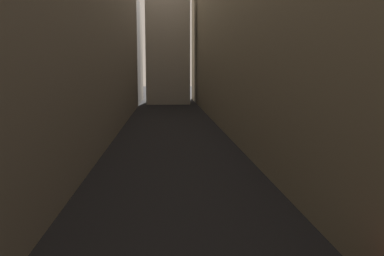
% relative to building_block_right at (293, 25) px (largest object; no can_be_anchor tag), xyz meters
% --- Properties ---
extents(ground_plane, '(264.00, 264.00, 0.00)m').
position_rel_building_block_right_xyz_m(ground_plane, '(-12.05, -2.00, -10.86)').
color(ground_plane, black).
extents(building_block_left, '(11.95, 108.00, 20.17)m').
position_rel_building_block_right_xyz_m(building_block_left, '(-23.52, 0.00, -0.78)').
color(building_block_left, gray).
rests_on(building_block_left, ground).
extents(building_block_right, '(13.10, 108.00, 21.72)m').
position_rel_building_block_right_xyz_m(building_block_right, '(0.00, 0.00, 0.00)').
color(building_block_right, gray).
rests_on(building_block_right, ground).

